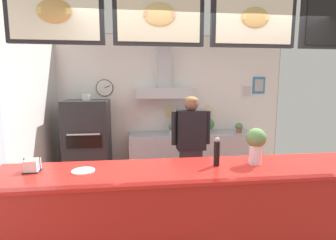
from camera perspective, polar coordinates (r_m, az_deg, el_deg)
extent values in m
cube|color=#9E9E99|center=(5.13, 0.80, 3.18)|extent=(4.49, 0.12, 2.77)
cube|color=white|center=(5.06, 0.90, 3.11)|extent=(4.45, 0.01, 2.73)
cylinder|color=black|center=(5.02, -14.10, 7.03)|extent=(0.32, 0.02, 0.32)
cylinder|color=white|center=(5.01, -14.12, 7.03)|extent=(0.30, 0.01, 0.30)
cube|color=black|center=(5.00, -13.54, 7.30)|extent=(0.11, 0.01, 0.06)
cylinder|color=white|center=(5.01, -6.27, 1.82)|extent=(0.24, 0.02, 0.24)
cylinder|color=beige|center=(5.05, 0.42, 1.70)|extent=(0.22, 0.02, 0.22)
cylinder|color=beige|center=(5.20, 8.75, 1.93)|extent=(0.27, 0.02, 0.27)
cube|color=white|center=(5.46, 17.35, 6.25)|extent=(0.22, 0.02, 0.28)
cube|color=beige|center=(5.45, 17.40, 6.24)|extent=(0.16, 0.01, 0.20)
cube|color=teal|center=(5.57, 19.80, 7.37)|extent=(0.26, 0.02, 0.34)
cube|color=#B0B0B0|center=(5.56, 19.85, 7.37)|extent=(0.18, 0.01, 0.24)
cube|color=#B7BABF|center=(4.84, -0.80, 6.14)|extent=(1.08, 0.39, 0.20)
cube|color=#B7BABF|center=(4.93, -0.91, 12.93)|extent=(0.24, 0.24, 0.96)
cube|color=black|center=(2.66, -24.02, 21.03)|extent=(0.86, 0.05, 0.53)
cube|color=#F2E5C6|center=(2.63, -24.21, 21.16)|extent=(0.77, 0.01, 0.46)
ellipsoid|color=tan|center=(2.62, -24.32, 21.49)|extent=(0.30, 0.04, 0.21)
cube|color=#E5C666|center=(2.62, -24.37, 21.53)|extent=(0.29, 0.01, 0.05)
cube|color=black|center=(2.57, -2.05, 22.19)|extent=(0.86, 0.05, 0.53)
cube|color=beige|center=(2.54, -1.99, 22.34)|extent=(0.77, 0.01, 0.46)
ellipsoid|color=#E5BC70|center=(2.53, -1.97, 22.70)|extent=(0.30, 0.04, 0.21)
cube|color=tan|center=(2.52, -1.95, 22.75)|extent=(0.29, 0.01, 0.05)
cube|color=black|center=(2.80, 18.69, 20.59)|extent=(0.86, 0.05, 0.53)
cube|color=#F2E5C6|center=(2.78, 18.95, 20.69)|extent=(0.77, 0.01, 0.46)
ellipsoid|color=#DBAD60|center=(2.77, 19.08, 21.00)|extent=(0.28, 0.04, 0.20)
cube|color=#E5C666|center=(2.76, 19.16, 21.03)|extent=(0.27, 0.01, 0.05)
cube|color=red|center=(2.65, 9.61, -21.74)|extent=(3.91, 0.67, 1.03)
cube|color=red|center=(2.43, 9.91, -10.88)|extent=(3.99, 0.70, 0.03)
cube|color=#A3A5AD|center=(4.97, 5.54, -8.04)|extent=(2.41, 0.64, 0.89)
cube|color=gray|center=(5.06, 5.49, -11.15)|extent=(2.29, 0.59, 0.02)
cube|color=#232326|center=(4.65, -17.53, -5.33)|extent=(0.73, 0.65, 1.55)
cube|color=black|center=(4.30, -18.42, -4.75)|extent=(0.55, 0.02, 0.20)
cube|color=silver|center=(4.26, -18.55, -3.10)|extent=(0.51, 0.02, 0.02)
cylinder|color=silver|center=(4.53, -17.97, 4.88)|extent=(0.14, 0.14, 0.10)
cube|color=#232328|center=(3.77, 5.06, -13.25)|extent=(0.30, 0.20, 0.91)
cube|color=black|center=(3.57, 5.21, -2.22)|extent=(0.40, 0.22, 0.55)
cylinder|color=black|center=(3.62, 8.89, -1.68)|extent=(0.08, 0.08, 0.47)
cylinder|color=black|center=(3.52, 1.43, -1.87)|extent=(0.08, 0.08, 0.47)
sphere|color=brown|center=(3.52, 5.29, 3.69)|extent=(0.20, 0.20, 0.20)
ellipsoid|color=olive|center=(3.52, 5.30, 4.43)|extent=(0.19, 0.19, 0.11)
cube|color=#A3A5AD|center=(4.79, 4.50, -0.50)|extent=(0.49, 0.36, 0.44)
cylinder|color=#4C4C51|center=(4.57, 3.81, -1.19)|extent=(0.06, 0.06, 0.06)
cube|color=black|center=(4.61, 5.01, -3.35)|extent=(0.44, 0.10, 0.04)
sphere|color=black|center=(4.62, 6.78, 0.24)|extent=(0.04, 0.04, 0.04)
cylinder|color=#9E563D|center=(5.11, 15.67, -2.32)|extent=(0.11, 0.11, 0.07)
ellipsoid|color=#5B844C|center=(5.09, 15.71, -1.35)|extent=(0.14, 0.14, 0.13)
cylinder|color=beige|center=(4.76, 1.03, -2.74)|extent=(0.11, 0.11, 0.08)
ellipsoid|color=#387A3D|center=(4.74, 1.03, -1.64)|extent=(0.15, 0.15, 0.14)
cylinder|color=beige|center=(4.94, 8.96, -2.40)|extent=(0.12, 0.12, 0.08)
ellipsoid|color=#387A3D|center=(4.92, 8.99, -0.93)|extent=(0.25, 0.25, 0.22)
cube|color=#262628|center=(2.59, -28.20, -10.09)|extent=(0.13, 0.13, 0.01)
cylinder|color=#262628|center=(2.60, -29.66, -8.79)|extent=(0.01, 0.01, 0.13)
cylinder|color=#262628|center=(2.55, -26.89, -8.91)|extent=(0.01, 0.01, 0.13)
cube|color=white|center=(2.58, -28.27, -8.99)|extent=(0.11, 0.11, 0.11)
cylinder|color=black|center=(2.46, 10.91, -7.52)|extent=(0.06, 0.06, 0.23)
sphere|color=gray|center=(2.42, 11.00, -4.43)|extent=(0.05, 0.05, 0.05)
cylinder|color=silver|center=(2.61, 19.07, -7.33)|extent=(0.12, 0.12, 0.19)
cylinder|color=gray|center=(2.63, 19.01, -8.62)|extent=(0.11, 0.11, 0.06)
ellipsoid|color=#5B844C|center=(2.57, 19.24, -3.84)|extent=(0.19, 0.19, 0.19)
cylinder|color=white|center=(2.41, -18.57, -10.81)|extent=(0.20, 0.20, 0.01)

